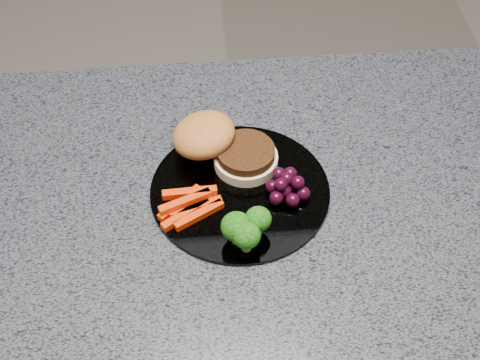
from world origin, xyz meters
The scene contains 7 objects.
island_cabinet centered at (0.00, 0.00, 0.43)m, with size 1.20×0.60×0.86m, color brown.
countertop centered at (0.00, 0.00, 0.88)m, with size 1.20×0.60×0.04m, color #555660.
plate centered at (-0.07, 0.00, 0.90)m, with size 0.26×0.26×0.01m, color white.
burger centered at (-0.10, 0.07, 0.93)m, with size 0.18×0.16×0.05m.
carrot_sticks centered at (-0.15, -0.03, 0.91)m, with size 0.09×0.08×0.02m.
broccoli centered at (-0.07, -0.09, 0.93)m, with size 0.07×0.06×0.05m.
grape_bunch centered at (-0.01, -0.01, 0.92)m, with size 0.06×0.06×0.04m.
Camera 1 is at (-0.13, -0.62, 1.64)m, focal length 50.00 mm.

